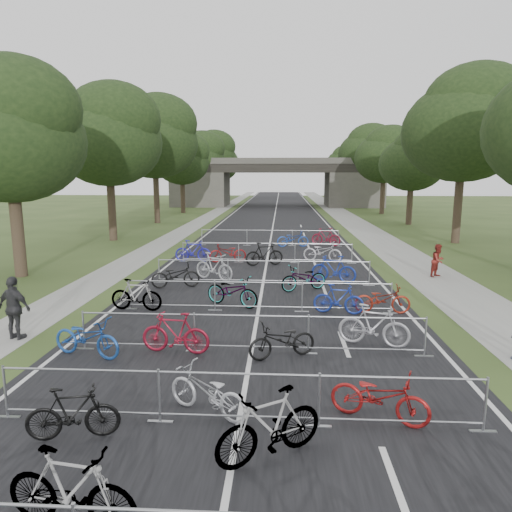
{
  "coord_description": "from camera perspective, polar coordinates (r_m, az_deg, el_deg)",
  "views": [
    {
      "loc": [
        0.79,
        -4.45,
        4.76
      ],
      "look_at": [
        -0.35,
        15.9,
        1.1
      ],
      "focal_mm": 32.0,
      "sensor_mm": 36.0,
      "label": 1
    }
  ],
  "objects": [
    {
      "name": "pedestrian_b",
      "position": [
        22.98,
        21.8,
        -0.55
      ],
      "size": [
        0.95,
        0.93,
        1.55
      ],
      "primitive_type": "imported",
      "rotation": [
        0.0,
        0.0,
        0.69
      ],
      "color": "maroon",
      "rests_on": "ground"
    },
    {
      "name": "lane_markings",
      "position": [
        54.66,
        2.38,
        5.18
      ],
      "size": [
        0.12,
        140.0,
        0.0
      ],
      "primitive_type": "cube",
      "color": "silver",
      "rests_on": "ground"
    },
    {
      "name": "pedestrian_c",
      "position": [
        15.02,
        -27.95,
        -5.8
      ],
      "size": [
        1.18,
        0.73,
        1.87
      ],
      "primitive_type": "imported",
      "rotation": [
        0.0,
        0.0,
        2.88
      ],
      "color": "#29292B",
      "rests_on": "ground"
    },
    {
      "name": "overpass_bridge",
      "position": [
        69.46,
        2.59,
        9.17
      ],
      "size": [
        31.0,
        8.0,
        7.05
      ],
      "color": "#484741",
      "rests_on": "ground"
    },
    {
      "name": "bike_23",
      "position": [
        25.36,
        8.31,
        0.55
      ],
      "size": [
        2.26,
        1.33,
        1.12
      ],
      "primitive_type": "imported",
      "rotation": [
        0.0,
        0.0,
        1.28
      ],
      "color": "#BAB8C1",
      "rests_on": "ground"
    },
    {
      "name": "bike_16",
      "position": [
        19.62,
        -10.03,
        -2.42
      ],
      "size": [
        2.14,
        1.23,
        1.07
      ],
      "primitive_type": "imported",
      "rotation": [
        0.0,
        0.0,
        1.84
      ],
      "color": "black",
      "rests_on": "ground"
    },
    {
      "name": "bike_1",
      "position": [
        7.33,
        -22.13,
        -25.42
      ],
      "size": [
        2.0,
        0.84,
        1.17
      ],
      "primitive_type": "imported",
      "rotation": [
        0.0,
        0.0,
        1.42
      ],
      "color": "#93969B",
      "rests_on": "ground"
    },
    {
      "name": "sidewalk_left",
      "position": [
        55.28,
        -5.45,
        5.21
      ],
      "size": [
        2.0,
        140.0,
        0.01
      ],
      "primitive_type": "cube",
      "color": "gray",
      "rests_on": "ground"
    },
    {
      "name": "tree_left_0",
      "position": [
        23.8,
        -28.4,
        13.16
      ],
      "size": [
        6.72,
        6.72,
        10.25
      ],
      "color": "#33261C",
      "rests_on": "ground"
    },
    {
      "name": "tree_right_4",
      "position": [
        69.55,
        13.74,
        12.49
      ],
      "size": [
        8.18,
        8.18,
        12.47
      ],
      "color": "#33261C",
      "rests_on": "ground"
    },
    {
      "name": "tree_right_2",
      "position": [
        46.07,
        19.09,
        11.12
      ],
      "size": [
        6.16,
        6.16,
        9.39
      ],
      "color": "#33261C",
      "rests_on": "ground"
    },
    {
      "name": "bike_15",
      "position": [
        16.4,
        15.52,
        -5.26
      ],
      "size": [
        1.92,
        0.7,
        1.0
      ],
      "primitive_type": "imported",
      "rotation": [
        0.0,
        0.0,
        1.55
      ],
      "color": "maroon",
      "rests_on": "ground"
    },
    {
      "name": "tree_left_2",
      "position": [
        46.14,
        -12.49,
        14.13
      ],
      "size": [
        8.4,
        8.4,
        12.81
      ],
      "color": "#33261C",
      "rests_on": "ground"
    },
    {
      "name": "tree_right_6",
      "position": [
        93.22,
        11.02,
        11.34
      ],
      "size": [
        7.17,
        7.17,
        10.93
      ],
      "color": "#33261C",
      "rests_on": "ground"
    },
    {
      "name": "bike_8",
      "position": [
        12.97,
        -20.39,
        -9.53
      ],
      "size": [
        2.14,
        1.25,
        1.06
      ],
      "primitive_type": "imported",
      "rotation": [
        0.0,
        0.0,
        1.28
      ],
      "color": "#1B4595",
      "rests_on": "ground"
    },
    {
      "name": "tree_left_1",
      "position": [
        34.68,
        -17.9,
        13.91
      ],
      "size": [
        7.56,
        7.56,
        11.53
      ],
      "color": "#33261C",
      "rests_on": "ground"
    },
    {
      "name": "tree_right_1",
      "position": [
        34.78,
        24.77,
        14.46
      ],
      "size": [
        8.18,
        8.18,
        12.47
      ],
      "color": "#33261C",
      "rests_on": "ground"
    },
    {
      "name": "bike_17",
      "position": [
        20.72,
        -5.28,
        -1.35
      ],
      "size": [
        2.11,
        1.59,
        1.26
      ],
      "primitive_type": "imported",
      "rotation": [
        0.0,
        0.0,
        1.03
      ],
      "color": "#A8A9B0",
      "rests_on": "ground"
    },
    {
      "name": "bike_12",
      "position": [
        16.66,
        -14.74,
        -4.75
      ],
      "size": [
        1.94,
        0.75,
        1.13
      ],
      "primitive_type": "imported",
      "rotation": [
        0.0,
        0.0,
        1.45
      ],
      "color": "#93969B",
      "rests_on": "ground"
    },
    {
      "name": "bike_21",
      "position": [
        24.98,
        -3.54,
        0.42
      ],
      "size": [
        2.14,
        1.22,
        1.07
      ],
      "primitive_type": "imported",
      "rotation": [
        0.0,
        0.0,
        4.98
      ],
      "color": "maroon",
      "rests_on": "ground"
    },
    {
      "name": "tree_left_4",
      "position": [
        69.5,
        -7.05,
        12.21
      ],
      "size": [
        7.56,
        7.56,
        11.53
      ],
      "color": "#33261C",
      "rests_on": "ground"
    },
    {
      "name": "sidewalk_right",
      "position": [
        55.13,
        10.76,
        5.06
      ],
      "size": [
        3.0,
        140.0,
        0.01
      ],
      "primitive_type": "cube",
      "color": "gray",
      "rests_on": "ground"
    },
    {
      "name": "road",
      "position": [
        54.66,
        2.38,
        5.19
      ],
      "size": [
        11.0,
        140.0,
        0.01
      ],
      "primitive_type": "cube",
      "color": "black",
      "rests_on": "ground"
    },
    {
      "name": "bike_13",
      "position": [
        16.67,
        -2.98,
        -4.42
      ],
      "size": [
        2.25,
        1.62,
        1.12
      ],
      "primitive_type": "imported",
      "rotation": [
        0.0,
        0.0,
        1.11
      ],
      "color": "#93969B",
      "rests_on": "ground"
    },
    {
      "name": "bike_20",
      "position": [
        25.27,
        -7.87,
        0.61
      ],
      "size": [
        2.0,
        0.59,
        1.2
      ],
      "primitive_type": "imported",
      "rotation": [
        0.0,
        0.0,
        1.56
      ],
      "color": "#1F1DA0",
      "rests_on": "ground"
    },
    {
      "name": "tree_left_3",
      "position": [
        57.7,
        -9.17,
        11.78
      ],
      "size": [
        6.72,
        6.72,
        10.25
      ],
      "color": "#33261C",
      "rests_on": "ground"
    },
    {
      "name": "tree_left_5",
      "position": [
        81.36,
        -5.54,
        12.51
      ],
      "size": [
        8.4,
        8.4,
        12.81
      ],
      "color": "#33261C",
      "rests_on": "ground"
    },
    {
      "name": "barrier_row_4",
      "position": [
        19.92,
        0.87,
        -2.04
      ],
      "size": [
        9.7,
        0.08,
        1.1
      ],
      "color": "#93969B",
      "rests_on": "ground"
    },
    {
      "name": "barrier_row_6",
      "position": [
        30.75,
        1.71,
        2.3
      ],
      "size": [
        9.7,
        0.08,
        1.1
      ],
      "color": "#93969B",
      "rests_on": "ground"
    },
    {
      "name": "barrier_row_5",
      "position": [
        24.82,
        1.34,
        0.4
      ],
      "size": [
        9.7,
        0.08,
        1.1
      ],
      "color": "#93969B",
      "rests_on": "ground"
    },
    {
      "name": "bike_6",
      "position": [
        8.16,
        1.73,
        -20.41
      ],
      "size": [
        2.03,
        1.58,
        1.23
      ],
      "primitive_type": "imported",
      "rotation": [
        0.0,
        0.0,
        5.28
      ],
      "color": "#93969B",
      "rests_on": "ground"
    },
    {
      "name": "barrier_row_2",
      "position": [
        12.41,
        -0.63,
        -9.68
      ],
      "size": [
        9.7,
        0.08,
        1.1
      ],
      "color": "#93969B",
      "rests_on": "ground"
    },
    {
      "name": "bike_18",
      "position": [
        18.92,
        6.01,
        -2.78
      ],
      "size": [
        2.15,
        1.54,
        1.07
      ],
      "primitive_type": "imported",
      "rotation": [
        0.0,
        0.0,
        5.17
      ],
      "color": "#93969B",
      "rests_on": "ground"
    },
    {
      "name": "tree_right_5",
      "position": [
        81.32,
        12.14,
        10.8
      ],
      "size": [
        6.16,
        6.16,
        9.39
      ],
      "color": "#33261C",
      "rests_on": "ground"
    },
    {
      "name": "bike_5",
      "position": [
        9.5,
        -6.13,
        -16.57
      ],
      "size": [
        1.97,
        1.49,
        0.99
      ],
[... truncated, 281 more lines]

